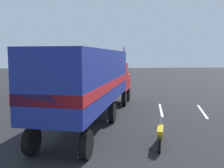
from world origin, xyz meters
TOP-DOWN VIEW (x-y plane):
  - ground_plane at (0.00, 0.00)m, footprint 120.00×120.00m
  - lane_stripe_near at (-4.08, -3.50)m, footprint 4.31×1.20m
  - lane_stripe_mid at (-4.84, -6.24)m, footprint 4.26×1.43m
  - semi_truck at (-6.72, 1.32)m, footprint 14.28×6.39m
  - person_bystander at (-4.55, 2.92)m, footprint 0.36×0.47m
  - motorcycle at (-11.12, -1.40)m, footprint 2.04×0.74m

SIDE VIEW (x-z plane):
  - ground_plane at x=0.00m, z-range 0.00..0.00m
  - lane_stripe_near at x=-4.08m, z-range 0.00..0.01m
  - lane_stripe_mid at x=-4.84m, z-range 0.00..0.01m
  - motorcycle at x=-11.12m, z-range -0.08..1.04m
  - person_bystander at x=-4.55m, z-range 0.08..1.71m
  - semi_truck at x=-6.72m, z-range 0.27..4.77m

